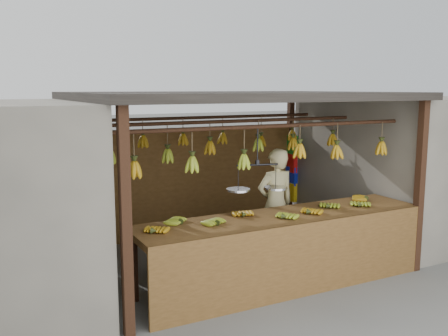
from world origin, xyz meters
TOP-DOWN VIEW (x-y plane):
  - ground at (0.00, 0.00)m, footprint 80.00×80.00m
  - stall at (0.00, 0.33)m, footprint 4.30×3.30m
  - neighbor_right at (3.60, 0.00)m, footprint 3.00×3.00m
  - counter at (0.10, -1.23)m, footprint 3.81×0.87m
  - hanging_bananas at (0.00, -0.00)m, footprint 3.64×2.25m
  - balance_scale at (-0.22, -1.00)m, footprint 0.74×0.39m
  - vendor at (0.58, -0.20)m, footprint 0.59×0.39m
  - bag_bundles at (1.94, 1.35)m, footprint 0.08×0.26m

SIDE VIEW (x-z plane):
  - ground at x=0.00m, z-range 0.00..0.00m
  - counter at x=0.10m, z-range 0.24..1.20m
  - vendor at x=0.58m, z-range 0.00..1.61m
  - bag_bundles at x=1.94m, z-range 0.38..1.60m
  - neighbor_right at x=3.60m, z-range 0.00..2.30m
  - balance_scale at x=-0.22m, z-range 0.90..1.67m
  - hanging_bananas at x=0.00m, z-range 1.44..1.82m
  - stall at x=0.00m, z-range 0.77..3.17m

